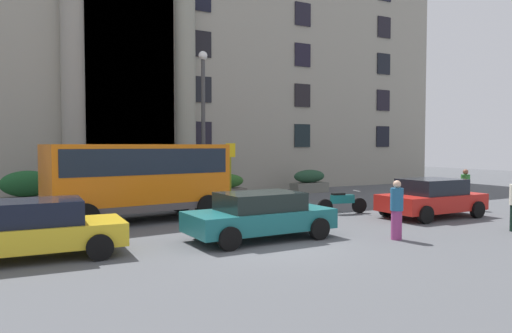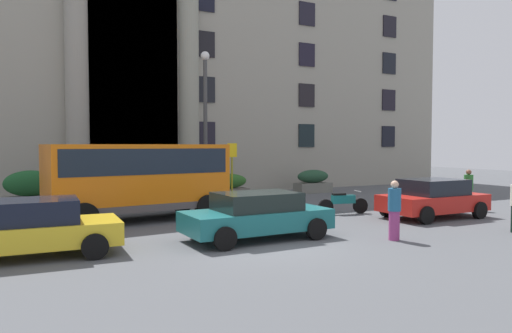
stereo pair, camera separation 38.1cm
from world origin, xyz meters
The scene contains 16 objects.
ground_plane centered at (0.00, 0.00, -0.06)m, with size 80.00×64.00×0.12m, color #505257.
office_building_facade centered at (0.00, 17.47, 7.39)m, with size 41.09×9.79×14.80m.
orange_minibus centered at (-2.13, 5.50, 1.62)m, with size 6.32×3.05×2.71m.
bus_stop_sign centered at (2.38, 7.47, 1.70)m, with size 0.44×0.08×2.76m.
hedge_planter_entrance_right centered at (3.66, 10.81, 0.59)m, with size 2.15×0.80×1.21m.
hedge_planter_entrance_left centered at (-1.04, 10.71, 0.66)m, with size 1.88×0.73×1.37m.
hedge_planter_east centered at (8.91, 10.84, 0.62)m, with size 2.08×0.92×1.29m.
hedge_planter_west centered at (-5.47, 10.18, 0.79)m, with size 2.12×0.89×1.65m.
parked_estate_mid centered at (7.63, 1.17, 0.73)m, with size 3.96×2.10×1.43m.
parked_sedan_second centered at (0.06, 0.67, 0.69)m, with size 4.23×2.10×1.34m.
parked_compact_extra centered at (-5.83, 1.23, 0.71)m, with size 4.32×2.14×1.39m.
scooter_by_planter centered at (5.22, 3.43, 0.46)m, with size 2.03×0.70×0.89m.
motorcycle_near_kerb centered at (-5.30, 3.27, 0.46)m, with size 2.04×0.78×0.89m.
pedestrian_man_crossing centered at (3.43, -1.24, 0.85)m, with size 0.36×0.36×1.69m.
pedestrian_man_red_shirt centered at (10.54, 1.96, 0.84)m, with size 0.36×0.36×1.68m.
lamppost_plaza_centre centered at (1.72, 8.94, 4.06)m, with size 0.40×0.40×6.90m.
Camera 2 is at (-6.08, -11.15, 2.69)m, focal length 33.04 mm.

